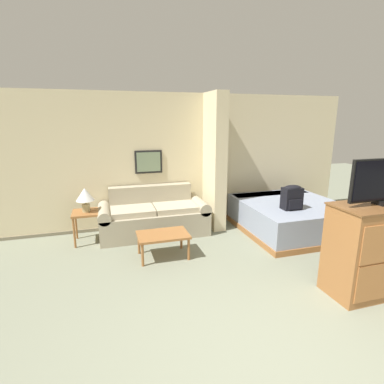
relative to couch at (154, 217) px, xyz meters
name	(u,v)px	position (x,y,z in m)	size (l,w,h in m)	color
ground_plane	(286,376)	(0.51, -3.55, -0.33)	(20.00, 20.00, 0.00)	gray
wall_back	(174,161)	(0.51, 0.48, 0.97)	(7.57, 0.16, 2.60)	beige
wall_partition_pillar	(215,162)	(1.23, 0.07, 0.97)	(0.24, 0.71, 2.60)	beige
couch	(154,217)	(0.00, 0.00, 0.00)	(1.99, 0.84, 0.87)	tan
coffee_table	(163,236)	(-0.03, -1.03, 0.01)	(0.78, 0.52, 0.38)	#996033
side_table	(87,216)	(-1.17, -0.07, 0.14)	(0.48, 0.48, 0.55)	#996033
table_lamp	(85,196)	(-1.17, -0.07, 0.51)	(0.31, 0.31, 0.42)	tan
tv_dresser	(378,249)	(2.31, -2.73, 0.24)	(1.24, 0.56, 1.13)	#996033
bed	(289,216)	(2.54, -0.59, -0.04)	(1.82, 1.96, 0.57)	#996033
backpack	(292,197)	(2.27, -1.00, 0.46)	(0.33, 0.23, 0.43)	black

